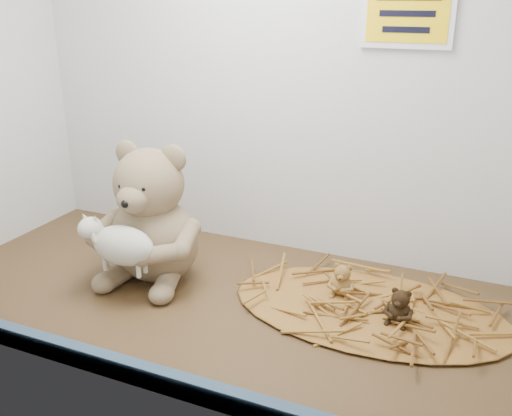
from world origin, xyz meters
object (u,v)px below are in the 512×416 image
at_px(mini_teddy_tan, 342,278).
at_px(mini_teddy_brown, 400,305).
at_px(main_teddy, 152,212).
at_px(toy_lamb, 123,246).

relative_size(mini_teddy_tan, mini_teddy_brown, 1.00).
distance_m(main_teddy, toy_lamb, 0.11).
distance_m(mini_teddy_tan, mini_teddy_brown, 0.14).
height_order(main_teddy, mini_teddy_brown, main_teddy).
bearing_deg(toy_lamb, mini_teddy_brown, 12.17).
distance_m(toy_lamb, mini_teddy_tan, 0.45).
bearing_deg(mini_teddy_brown, main_teddy, -171.69).
bearing_deg(mini_teddy_tan, mini_teddy_brown, -27.22).
relative_size(toy_lamb, mini_teddy_brown, 2.54).
xyz_separation_m(main_teddy, toy_lamb, (0.00, -0.11, -0.03)).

